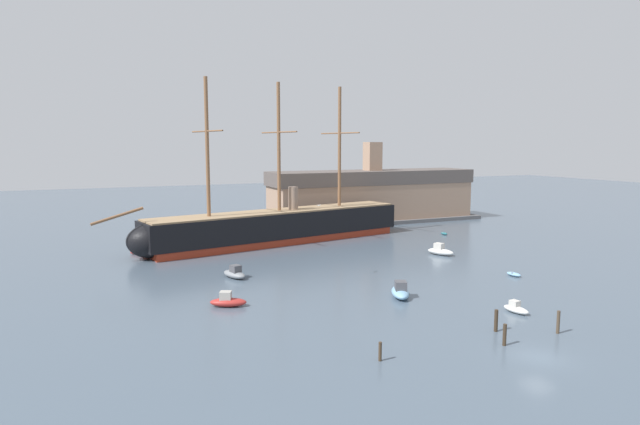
{
  "coord_description": "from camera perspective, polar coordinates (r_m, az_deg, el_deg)",
  "views": [
    {
      "loc": [
        -33.63,
        -31.37,
        17.32
      ],
      "look_at": [
        -2.8,
        37.49,
        7.76
      ],
      "focal_mm": 30.33,
      "sensor_mm": 36.0,
      "label": 1
    }
  ],
  "objects": [
    {
      "name": "dinghy_far_right",
      "position": [
        106.84,
        12.96,
        -2.17
      ],
      "size": [
        1.13,
        2.03,
        0.45
      ],
      "color": "#236670",
      "rests_on": "ground"
    },
    {
      "name": "motorboat_near_centre",
      "position": [
        62.76,
        8.47,
        -8.23
      ],
      "size": [
        3.71,
        5.02,
        1.95
      ],
      "color": "#7FB2D6",
      "rests_on": "ground"
    },
    {
      "name": "mooring_piling_nearest",
      "position": [
        50.44,
        18.9,
        -12.11
      ],
      "size": [
        0.32,
        0.32,
        1.92
      ],
      "primitive_type": "cylinder",
      "color": "#382B1E",
      "rests_on": "ground"
    },
    {
      "name": "motorboat_alongside_stern",
      "position": [
        87.3,
        12.58,
        -3.97
      ],
      "size": [
        3.46,
        4.74,
        1.84
      ],
      "color": "silver",
      "rests_on": "ground"
    },
    {
      "name": "dinghy_far_left",
      "position": [
        90.4,
        -18.62,
        -4.01
      ],
      "size": [
        2.76,
        1.97,
        0.6
      ],
      "color": "#B22D28",
      "rests_on": "ground"
    },
    {
      "name": "mooring_piling_left_pair",
      "position": [
        53.71,
        18.08,
        -10.79
      ],
      "size": [
        0.34,
        0.34,
        2.08
      ],
      "primitive_type": "cylinder",
      "color": "#382B1E",
      "rests_on": "ground"
    },
    {
      "name": "dinghy_mid_right",
      "position": [
        76.25,
        19.76,
        -6.14
      ],
      "size": [
        1.19,
        2.27,
        0.51
      ],
      "color": "#7FB2D6",
      "rests_on": "ground"
    },
    {
      "name": "mooring_piling_right_pair",
      "position": [
        55.18,
        23.83,
        -10.54
      ],
      "size": [
        0.3,
        0.3,
        2.15
      ],
      "primitive_type": "cylinder",
      "color": "#4C3D2D",
      "rests_on": "ground"
    },
    {
      "name": "motorboat_foreground_right",
      "position": [
        60.24,
        19.97,
        -9.5
      ],
      "size": [
        1.59,
        3.11,
        1.25
      ],
      "color": "silver",
      "rests_on": "ground"
    },
    {
      "name": "tall_ship",
      "position": [
        95.47,
        -4.29,
        -1.41
      ],
      "size": [
        57.43,
        16.7,
        27.87
      ],
      "color": "maroon",
      "rests_on": "ground"
    },
    {
      "name": "motorboat_distant_centre",
      "position": [
        103.63,
        -4.12,
        -2.15
      ],
      "size": [
        3.48,
        2.64,
        1.35
      ],
      "color": "#7FB2D6",
      "rests_on": "ground"
    },
    {
      "name": "ground_plane",
      "position": [
        49.14,
        22.01,
        -13.96
      ],
      "size": [
        400.0,
        400.0,
        0.0
      ],
      "primitive_type": "plane",
      "color": "#4C5B6B"
    },
    {
      "name": "dockside_warehouse_right",
      "position": [
        121.38,
        5.55,
        1.74
      ],
      "size": [
        51.06,
        12.7,
        17.78
      ],
      "color": "#565659",
      "rests_on": "ground"
    },
    {
      "name": "mooring_piling_midwater",
      "position": [
        45.03,
        6.36,
        -14.37
      ],
      "size": [
        0.27,
        0.27,
        1.58
      ],
      "primitive_type": "cylinder",
      "color": "#423323",
      "rests_on": "ground"
    },
    {
      "name": "motorboat_mid_left",
      "position": [
        59.59,
        -9.7,
        -9.2
      ],
      "size": [
        4.25,
        3.08,
        1.65
      ],
      "color": "#B22D28",
      "rests_on": "ground"
    },
    {
      "name": "seagull_in_flight",
      "position": [
        68.11,
        -0.16,
        0.77
      ],
      "size": [
        0.99,
        0.73,
        0.13
      ],
      "color": "silver"
    },
    {
      "name": "motorboat_alongside_bow",
      "position": [
        71.61,
        -9.0,
        -6.36
      ],
      "size": [
        2.97,
        4.49,
        1.75
      ],
      "color": "gray",
      "rests_on": "ground"
    }
  ]
}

